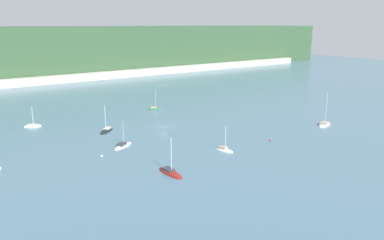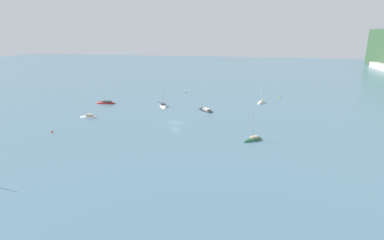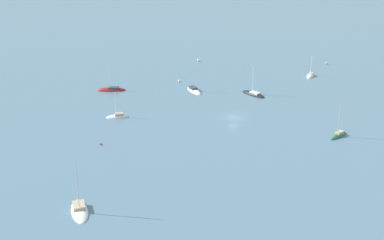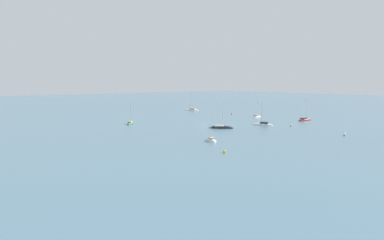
{
  "view_description": "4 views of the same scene",
  "coord_description": "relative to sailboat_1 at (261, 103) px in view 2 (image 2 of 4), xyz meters",
  "views": [
    {
      "loc": [
        -62.67,
        -102.4,
        33.15
      ],
      "look_at": [
        9.53,
        -3.2,
        1.67
      ],
      "focal_mm": 35.0,
      "sensor_mm": 36.0,
      "label": 1
    },
    {
      "loc": [
        86.69,
        25.88,
        26.63
      ],
      "look_at": [
        2.64,
        6.0,
        2.0
      ],
      "focal_mm": 28.0,
      "sensor_mm": 36.0,
      "label": 2
    },
    {
      "loc": [
        127.96,
        -7.34,
        52.63
      ],
      "look_at": [
        6.27,
        -10.62,
        1.74
      ],
      "focal_mm": 50.0,
      "sensor_mm": 36.0,
      "label": 3
    },
    {
      "loc": [
        -107.4,
        88.05,
        15.71
      ],
      "look_at": [
        -1.71,
        6.56,
        1.4
      ],
      "focal_mm": 35.0,
      "sensor_mm": 36.0,
      "label": 4
    }
  ],
  "objects": [
    {
      "name": "sailboat_1",
      "position": [
        0.0,
        0.0,
        0.0
      ],
      "size": [
        5.89,
        3.9,
        7.79
      ],
      "rotation": [
        0.0,
        0.0,
        5.9
      ],
      "color": "white",
      "rests_on": "ground_plane"
    },
    {
      "name": "ground_plane",
      "position": [
        34.95,
        -25.95,
        -0.07
      ],
      "size": [
        600.0,
        600.0,
        0.0
      ],
      "primitive_type": "plane",
      "color": "slate"
    },
    {
      "name": "sailboat_4",
      "position": [
        15.12,
        -36.67,
        0.04
      ],
      "size": [
        7.54,
        5.56,
        8.08
      ],
      "rotation": [
        0.0,
        0.0,
        0.5
      ],
      "color": "white",
      "rests_on": "ground_plane"
    },
    {
      "name": "mooring_buoy_2",
      "position": [
        52.44,
        -57.26,
        0.18
      ],
      "size": [
        0.5,
        0.5,
        0.5
      ],
      "color": "red",
      "rests_on": "ground_plane"
    },
    {
      "name": "sailboat_6",
      "position": [
        35.72,
        -56.02,
        0.04
      ],
      "size": [
        3.19,
        6.05,
        7.58
      ],
      "rotation": [
        0.0,
        0.0,
        4.92
      ],
      "color": "silver",
      "rests_on": "ground_plane"
    },
    {
      "name": "sailboat_2",
      "position": [
        17.72,
        -19.5,
        -0.0
      ],
      "size": [
        7.56,
        7.44,
        9.56
      ],
      "rotation": [
        0.0,
        0.0,
        3.91
      ],
      "color": "black",
      "rests_on": "ground_plane"
    },
    {
      "name": "mooring_buoy_3",
      "position": [
        -15.97,
        -35.87,
        0.34
      ],
      "size": [
        0.81,
        0.81,
        0.81
      ],
      "color": "white",
      "rests_on": "ground_plane"
    },
    {
      "name": "sailboat_3",
      "position": [
        15.18,
        -60.97,
        0.0
      ],
      "size": [
        2.84,
        8.56,
        9.72
      ],
      "rotation": [
        0.0,
        0.0,
        4.77
      ],
      "color": "maroon",
      "rests_on": "ground_plane"
    },
    {
      "name": "mooring_buoy_1",
      "position": [
        6.82,
        -41.51,
        0.28
      ],
      "size": [
        0.69,
        0.69,
        0.69
      ],
      "color": "white",
      "rests_on": "ground_plane"
    },
    {
      "name": "mooring_buoy_0",
      "position": [
        -13.58,
        7.88,
        0.25
      ],
      "size": [
        0.63,
        0.63,
        0.63
      ],
      "color": "yellow",
      "rests_on": "ground_plane"
    },
    {
      "name": "sailboat_5",
      "position": [
        46.21,
        -1.59,
        0.03
      ],
      "size": [
        5.61,
        5.7,
        8.83
      ],
      "rotation": [
        0.0,
        0.0,
        5.48
      ],
      "color": "#2D6647",
      "rests_on": "ground_plane"
    }
  ]
}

